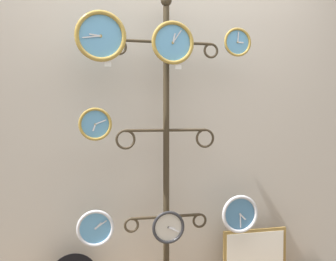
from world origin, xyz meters
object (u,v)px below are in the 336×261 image
at_px(clock_bottom_left, 95,228).
at_px(clock_bottom_right, 240,214).
at_px(clock_top_center, 173,43).
at_px(clock_top_right, 237,42).
at_px(clock_top_left, 101,36).
at_px(clock_bottom_center, 168,227).
at_px(clock_middle_left, 95,124).
at_px(picture_frame, 255,255).
at_px(display_stand, 166,195).

height_order(clock_bottom_left, clock_bottom_right, clock_bottom_right).
height_order(clock_top_center, clock_top_right, clock_top_center).
xyz_separation_m(clock_top_left, clock_bottom_center, (0.42, -0.02, -1.19)).
height_order(clock_middle_left, clock_bottom_right, clock_middle_left).
distance_m(clock_middle_left, picture_frame, 1.45).
bearing_deg(clock_top_center, clock_bottom_right, -1.84).
xyz_separation_m(clock_middle_left, clock_bottom_center, (0.45, -0.01, -0.66)).
bearing_deg(clock_bottom_left, picture_frame, 3.82).
distance_m(clock_top_left, clock_bottom_left, 1.18).
bearing_deg(clock_top_left, display_stand, 12.02).
bearing_deg(clock_middle_left, display_stand, 12.73).
relative_size(clock_top_right, clock_bottom_left, 0.82).
height_order(display_stand, clock_top_left, display_stand).
bearing_deg(clock_top_center, clock_bottom_center, -140.88).
distance_m(display_stand, clock_bottom_left, 0.50).
bearing_deg(clock_bottom_right, clock_top_left, 179.74).
bearing_deg(clock_top_left, clock_bottom_left, 166.67).
height_order(clock_top_center, clock_bottom_right, clock_top_center).
distance_m(display_stand, clock_middle_left, 0.68).
distance_m(display_stand, clock_bottom_right, 0.51).
xyz_separation_m(clock_top_left, clock_bottom_right, (0.91, -0.00, -1.14)).
distance_m(clock_middle_left, clock_bottom_left, 0.64).
bearing_deg(clock_bottom_center, picture_frame, 8.91).
xyz_separation_m(clock_top_right, picture_frame, (0.19, 0.09, -1.47)).
bearing_deg(clock_middle_left, clock_bottom_right, 0.59).
distance_m(clock_top_right, clock_middle_left, 1.06).
bearing_deg(picture_frame, clock_bottom_center, -171.09).
relative_size(clock_top_left, clock_top_center, 1.13).
bearing_deg(clock_top_left, clock_top_center, 1.34).
bearing_deg(clock_top_right, picture_frame, 26.14).
height_order(clock_top_left, picture_frame, clock_top_left).
relative_size(clock_middle_left, clock_bottom_right, 0.78).
distance_m(clock_top_center, clock_bottom_right, 1.21).
relative_size(clock_top_left, clock_bottom_right, 1.21).
bearing_deg(picture_frame, clock_bottom_right, -150.85).
xyz_separation_m(clock_top_right, clock_bottom_right, (0.03, 0.00, -1.14)).
bearing_deg(clock_bottom_right, picture_frame, 29.15).
distance_m(clock_middle_left, clock_bottom_right, 1.13).
relative_size(clock_top_left, clock_bottom_left, 1.35).
xyz_separation_m(clock_bottom_left, clock_bottom_center, (0.46, -0.03, -0.02)).
height_order(clock_top_left, clock_bottom_center, clock_top_left).
bearing_deg(display_stand, picture_frame, -0.69).
xyz_separation_m(clock_middle_left, clock_bottom_left, (-0.00, 0.02, -0.64)).
relative_size(clock_bottom_center, clock_bottom_right, 0.82).
xyz_separation_m(clock_top_right, clock_middle_left, (-0.92, -0.01, -0.53)).
xyz_separation_m(display_stand, clock_bottom_left, (-0.47, -0.08, -0.16)).
bearing_deg(clock_bottom_right, clock_top_right, -172.72).
height_order(clock_bottom_left, picture_frame, clock_bottom_left).
bearing_deg(clock_top_center, clock_top_left, -178.66).
bearing_deg(clock_bottom_center, clock_top_right, 1.36).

